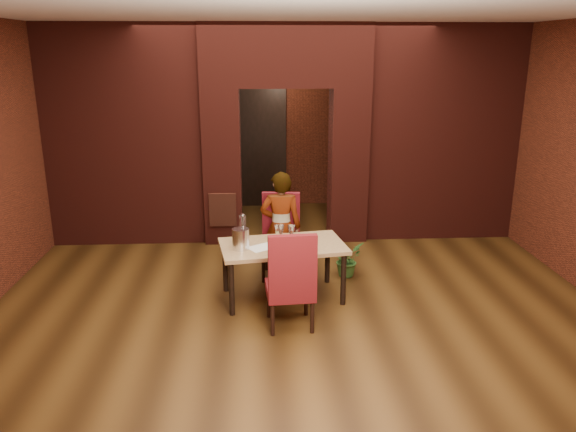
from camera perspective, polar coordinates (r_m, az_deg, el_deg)
name	(u,v)px	position (r m, az deg, el deg)	size (l,w,h in m)	color
floor	(294,290)	(6.95, 0.64, -7.52)	(8.00, 8.00, 0.00)	#4A2F12
ceiling	(295,14)	(6.34, 0.74, 19.87)	(7.00, 8.00, 0.04)	silver
wall_back	(280,119)	(10.40, -0.84, 9.79)	(7.00, 0.04, 3.20)	maroon
wall_front	(353,329)	(2.67, 6.67, -11.29)	(7.00, 0.04, 3.20)	maroon
pillar_left	(222,166)	(8.51, -6.68, 5.06)	(0.55, 0.55, 2.30)	maroon
pillar_right	(348,165)	(8.60, 6.11, 5.21)	(0.55, 0.55, 2.30)	maroon
lintel	(285,55)	(8.33, -0.26, 16.01)	(2.45, 0.55, 0.90)	maroon
wing_wall_left	(125,137)	(8.63, -16.27, 7.71)	(2.27, 0.35, 3.20)	maroon
wing_wall_right	(442,134)	(8.87, 15.34, 8.01)	(2.27, 0.35, 3.20)	maroon
vent_panel	(223,210)	(8.36, -6.65, 0.62)	(0.40, 0.03, 0.50)	brown
rear_door	(258,150)	(10.42, -3.03, 6.72)	(0.90, 0.08, 2.10)	black
rear_door_frame	(258,150)	(10.38, -3.03, 6.68)	(1.02, 0.04, 2.22)	black
dining_table	(283,271)	(6.62, -0.54, -5.63)	(1.43, 0.80, 0.67)	tan
chair_far	(280,237)	(7.15, -0.79, -2.17)	(0.49, 0.49, 1.07)	maroon
chair_near	(290,278)	(5.90, 0.19, -6.32)	(0.49, 0.49, 1.08)	maroon
person_seated	(281,227)	(7.00, -0.73, -1.13)	(0.52, 0.34, 1.42)	white
wine_glass_a	(277,233)	(6.61, -1.11, -1.72)	(0.08, 0.08, 0.19)	white
wine_glass_b	(281,233)	(6.57, -0.72, -1.77)	(0.08, 0.08, 0.20)	silver
wine_glass_c	(291,235)	(6.49, 0.33, -1.90)	(0.09, 0.09, 0.22)	white
tasting_sheet	(262,248)	(6.40, -2.67, -3.22)	(0.30, 0.22, 0.00)	white
wine_bucket	(241,239)	(6.34, -4.82, -2.33)	(0.19, 0.19, 0.24)	silver
water_bottle	(243,227)	(6.62, -4.60, -1.10)	(0.08, 0.08, 0.33)	white
potted_plant	(347,259)	(7.33, 5.98, -4.39)	(0.40, 0.35, 0.45)	#336427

